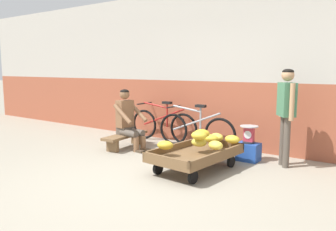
% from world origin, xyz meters
% --- Properties ---
extents(ground_plane, '(80.00, 80.00, 0.00)m').
position_xyz_m(ground_plane, '(0.00, 0.00, 0.00)').
color(ground_plane, gray).
extents(back_wall, '(16.00, 0.30, 3.10)m').
position_xyz_m(back_wall, '(0.00, 2.82, 1.55)').
color(back_wall, '#A35138').
rests_on(back_wall, ground).
extents(banana_cart, '(0.95, 1.50, 0.36)m').
position_xyz_m(banana_cart, '(0.39, 1.04, 0.24)').
color(banana_cart, brown).
rests_on(banana_cart, ground).
extents(banana_pile, '(0.88, 1.20, 0.25)m').
position_xyz_m(banana_pile, '(0.45, 1.23, 0.46)').
color(banana_pile, gold).
rests_on(banana_pile, banana_cart).
extents(low_bench, '(0.40, 1.12, 0.27)m').
position_xyz_m(low_bench, '(-1.50, 1.53, 0.20)').
color(low_bench, brown).
rests_on(low_bench, ground).
extents(vendor_seated, '(0.70, 0.52, 1.14)m').
position_xyz_m(vendor_seated, '(-1.41, 1.52, 0.57)').
color(vendor_seated, brown).
rests_on(vendor_seated, ground).
extents(plastic_crate, '(0.36, 0.28, 0.30)m').
position_xyz_m(plastic_crate, '(0.82, 2.04, 0.15)').
color(plastic_crate, '#234CA8').
rests_on(plastic_crate, ground).
extents(weighing_scale, '(0.30, 0.30, 0.29)m').
position_xyz_m(weighing_scale, '(0.82, 2.04, 0.45)').
color(weighing_scale, '#28282D').
rests_on(weighing_scale, plastic_crate).
extents(bicycle_near_left, '(1.66, 0.48, 0.86)m').
position_xyz_m(bicycle_near_left, '(-1.25, 2.42, 0.35)').
color(bicycle_near_left, black).
rests_on(bicycle_near_left, ground).
extents(bicycle_far_left, '(1.66, 0.48, 0.86)m').
position_xyz_m(bicycle_far_left, '(-0.37, 2.29, 0.35)').
color(bicycle_far_left, black).
rests_on(bicycle_far_left, ground).
extents(customer_adult, '(0.35, 0.41, 1.53)m').
position_xyz_m(customer_adult, '(1.40, 2.06, 0.95)').
color(customer_adult, brown).
rests_on(customer_adult, ground).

